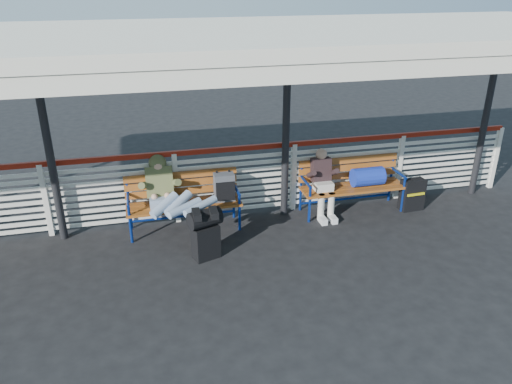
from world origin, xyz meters
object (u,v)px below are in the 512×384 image
object	(u,v)px
suitcase_side	(412,195)
companion_person	(323,182)
bench_left	(195,194)
luggage_stack	(205,232)
bench_right	(358,179)
traveler_man	(175,199)

from	to	relation	value
suitcase_side	companion_person	bearing A→B (deg)	170.06
bench_left	companion_person	xyz separation A→B (m)	(2.14, -0.06, 0.00)
luggage_stack	companion_person	distance (m)	2.33
bench_right	traveler_man	size ratio (longest dim) A/B	1.16
bench_left	suitcase_side	bearing A→B (deg)	-3.59
bench_left	companion_person	distance (m)	2.14
bench_right	suitcase_side	bearing A→B (deg)	-13.10
bench_right	companion_person	size ratio (longest dim) A/B	1.57
luggage_stack	traveler_man	distance (m)	0.78
traveler_man	bench_left	bearing A→B (deg)	45.64
companion_person	bench_left	bearing A→B (deg)	178.40
traveler_man	suitcase_side	size ratio (longest dim) A/B	2.79
traveler_man	luggage_stack	bearing A→B (deg)	-61.49
traveler_man	suitcase_side	world-z (taller)	traveler_man
companion_person	suitcase_side	size ratio (longest dim) A/B	2.06
luggage_stack	bench_left	world-z (taller)	bench_left
companion_person	suitcase_side	bearing A→B (deg)	-6.25
bench_left	companion_person	size ratio (longest dim) A/B	1.57
bench_right	companion_person	world-z (taller)	companion_person
traveler_man	companion_person	world-z (taller)	traveler_man
bench_right	companion_person	xyz separation A→B (m)	(-0.66, -0.04, 0.01)
luggage_stack	bench_left	distance (m)	1.01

